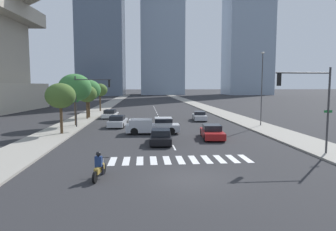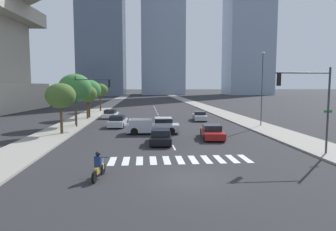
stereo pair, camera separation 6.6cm
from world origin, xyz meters
name	(u,v)px [view 1 (the left image)]	position (x,y,z in m)	size (l,w,h in m)	color
ground_plane	(190,179)	(0.00, 0.00, 0.00)	(800.00, 800.00, 0.00)	#28282B
sidewalk_east	(233,117)	(11.52, 30.00, 0.07)	(4.00, 260.00, 0.15)	gray
sidewalk_west	(83,118)	(-11.52, 30.00, 0.07)	(4.00, 260.00, 0.15)	gray
crosswalk_near	(180,160)	(0.00, 4.14, 0.00)	(9.45, 2.29, 0.01)	silver
lane_divider_center	(159,117)	(0.00, 32.14, 0.00)	(0.14, 50.00, 0.01)	silver
motorcycle_lead	(99,168)	(-4.83, 0.52, 0.58)	(0.70, 2.19, 1.49)	black
pickup_truck	(155,126)	(-1.22, 15.30, 0.81)	(5.53, 2.15, 1.67)	#B7BABF
sedan_silver_0	(200,116)	(5.60, 26.72, 0.59)	(2.14, 4.55, 1.27)	#B7BABF
sedan_red_1	(212,132)	(4.02, 12.09, 0.59)	(2.23, 4.65, 1.28)	maroon
sedan_silver_2	(118,122)	(-5.57, 20.85, 0.63)	(2.22, 4.55, 1.38)	#B7BABF
sedan_black_3	(161,137)	(-0.97, 9.99, 0.57)	(2.03, 4.44, 1.25)	black
sedan_white_4	(110,114)	(-7.56, 30.97, 0.59)	(2.24, 4.50, 1.29)	silver
traffic_signal_near	(310,95)	(9.20, 4.68, 4.30)	(4.24, 0.28, 6.10)	#333335
traffic_signal_far	(89,92)	(-8.80, 20.16, 4.20)	(4.44, 0.28, 5.92)	#333335
street_lamp_east	(262,84)	(11.82, 19.64, 5.18)	(0.50, 0.24, 8.83)	#3F3F42
street_tree_nearest	(60,96)	(-10.72, 15.27, 3.95)	(2.97, 2.97, 5.08)	#4C3823
street_tree_second	(75,88)	(-10.72, 21.72, 4.71)	(3.95, 3.95, 6.25)	#4C3823
street_tree_third	(87,94)	(-10.72, 29.13, 3.78)	(2.94, 2.94, 4.90)	#4C3823
street_tree_fourth	(89,90)	(-10.72, 30.65, 4.31)	(3.67, 3.67, 5.73)	#4C3823
street_tree_fifth	(100,90)	(-10.72, 42.45, 4.13)	(2.86, 2.86, 5.23)	#4C3823
office_tower_center_skyline	(162,16)	(8.12, 154.67, 43.54)	(23.60, 21.67, 96.49)	#8C9EB2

